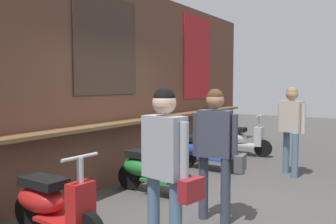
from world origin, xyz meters
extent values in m
plane|color=#474442|center=(0.00, 0.00, 0.00)|extent=(29.79, 29.79, 0.00)
cube|color=brown|center=(0.00, 2.02, 1.69)|extent=(10.64, 0.25, 3.38)
cube|color=brown|center=(0.00, 1.72, 1.05)|extent=(9.58, 0.36, 0.05)
cube|color=#423328|center=(-0.03, 1.89, 2.30)|extent=(1.47, 0.02, 1.57)
cube|color=#B22328|center=(3.10, 1.89, 2.29)|extent=(1.29, 0.02, 1.87)
ellipsoid|color=red|center=(-1.89, 1.25, 0.40)|extent=(0.41, 0.72, 0.30)
cube|color=black|center=(-1.89, 1.20, 0.60)|extent=(0.33, 0.56, 0.10)
cube|color=red|center=(-1.90, 0.90, 0.25)|extent=(0.40, 0.52, 0.04)
cube|color=red|center=(-1.92, 0.60, 0.47)|extent=(0.29, 0.17, 0.44)
cylinder|color=#B7B7BC|center=(-1.92, 0.60, 0.60)|extent=(0.07, 0.07, 0.70)
cylinder|color=#B7B7BC|center=(-1.92, 0.60, 0.95)|extent=(0.46, 0.06, 0.04)
cylinder|color=black|center=(-1.87, 1.50, 0.20)|extent=(0.12, 0.40, 0.40)
ellipsoid|color=#237533|center=(0.03, 1.25, 0.40)|extent=(0.40, 0.71, 0.30)
cube|color=black|center=(0.03, 1.20, 0.60)|extent=(0.32, 0.56, 0.10)
cube|color=#237533|center=(0.02, 0.90, 0.25)|extent=(0.39, 0.51, 0.04)
cube|color=#237533|center=(0.01, 0.60, 0.47)|extent=(0.28, 0.17, 0.44)
cylinder|color=#B7B7BC|center=(0.01, 0.60, 0.60)|extent=(0.07, 0.07, 0.70)
cylinder|color=#B7B7BC|center=(0.01, 0.60, 0.95)|extent=(0.46, 0.05, 0.04)
cylinder|color=black|center=(0.01, 0.50, 0.20)|extent=(0.11, 0.40, 0.40)
cylinder|color=black|center=(0.03, 1.50, 0.20)|extent=(0.11, 0.40, 0.40)
ellipsoid|color=#233D9E|center=(1.88, 1.25, 0.40)|extent=(0.39, 0.70, 0.30)
cube|color=black|center=(1.88, 1.20, 0.60)|extent=(0.31, 0.55, 0.10)
cube|color=#233D9E|center=(1.88, 0.90, 0.25)|extent=(0.39, 0.50, 0.04)
cube|color=#233D9E|center=(1.88, 0.60, 0.47)|extent=(0.28, 0.16, 0.44)
cylinder|color=#B7B7BC|center=(1.88, 0.60, 0.60)|extent=(0.07, 0.07, 0.70)
cylinder|color=#B7B7BC|center=(1.88, 0.60, 0.95)|extent=(0.46, 0.04, 0.04)
cylinder|color=black|center=(1.88, 0.50, 0.20)|extent=(0.10, 0.40, 0.40)
cylinder|color=black|center=(1.89, 1.50, 0.20)|extent=(0.10, 0.40, 0.40)
ellipsoid|color=#B2B5BA|center=(3.70, 1.25, 0.40)|extent=(0.41, 0.72, 0.30)
cube|color=black|center=(3.71, 1.20, 0.60)|extent=(0.32, 0.56, 0.10)
cube|color=#B2B5BA|center=(3.72, 0.90, 0.25)|extent=(0.40, 0.52, 0.04)
cube|color=#B2B5BA|center=(3.73, 0.60, 0.47)|extent=(0.29, 0.17, 0.44)
cylinder|color=#B7B7BC|center=(3.73, 0.60, 0.60)|extent=(0.07, 0.07, 0.70)
cylinder|color=#B7B7BC|center=(3.73, 0.60, 0.95)|extent=(0.46, 0.06, 0.04)
cylinder|color=black|center=(3.74, 0.50, 0.20)|extent=(0.12, 0.40, 0.40)
cylinder|color=black|center=(3.69, 1.50, 0.20)|extent=(0.12, 0.40, 0.40)
cylinder|color=slate|center=(-1.69, -0.14, 0.41)|extent=(0.12, 0.12, 0.82)
cube|color=#999EA8|center=(-1.72, -0.29, 1.11)|extent=(0.27, 0.44, 0.58)
sphere|color=beige|center=(-1.72, -0.29, 1.52)|extent=(0.22, 0.22, 0.22)
sphere|color=black|center=(-1.72, -0.29, 1.56)|extent=(0.20, 0.20, 0.20)
cylinder|color=#999EA8|center=(-1.68, -0.05, 1.08)|extent=(0.08, 0.08, 0.55)
cylinder|color=#999EA8|center=(-1.77, -0.53, 1.08)|extent=(0.08, 0.08, 0.55)
cube|color=maroon|center=(-1.76, -0.60, 0.76)|extent=(0.27, 0.15, 0.20)
cylinder|color=#383D4C|center=(-0.49, -0.08, 0.40)|extent=(0.12, 0.12, 0.80)
cylinder|color=#383D4C|center=(-0.52, -0.39, 0.40)|extent=(0.12, 0.12, 0.80)
cube|color=#383D4C|center=(-0.51, -0.24, 1.09)|extent=(0.26, 0.43, 0.57)
sphere|color=#A37556|center=(-0.51, -0.24, 1.49)|extent=(0.22, 0.22, 0.22)
sphere|color=#472D19|center=(-0.51, -0.24, 1.53)|extent=(0.20, 0.20, 0.20)
cylinder|color=#383D4C|center=(-0.55, 0.00, 1.06)|extent=(0.08, 0.08, 0.54)
cylinder|color=#383D4C|center=(-0.47, -0.47, 1.06)|extent=(0.08, 0.08, 0.54)
cube|color=#4C4C51|center=(-0.44, -0.54, 0.75)|extent=(0.27, 0.14, 0.20)
cylinder|color=slate|center=(2.46, -0.35, 0.40)|extent=(0.12, 0.12, 0.81)
cylinder|color=slate|center=(2.18, -0.57, 0.40)|extent=(0.12, 0.12, 0.81)
cube|color=#ADA393|center=(2.32, -0.46, 1.09)|extent=(0.32, 0.45, 0.57)
sphere|color=#A37556|center=(2.32, -0.46, 1.50)|extent=(0.22, 0.22, 0.22)
sphere|color=olive|center=(2.32, -0.46, 1.54)|extent=(0.20, 0.20, 0.20)
cylinder|color=#ADA393|center=(2.40, -0.23, 1.07)|extent=(0.08, 0.08, 0.54)
cylinder|color=#ADA393|center=(2.24, -0.69, 1.07)|extent=(0.08, 0.08, 0.54)
camera|label=1|loc=(-4.56, -2.11, 1.69)|focal=39.42mm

